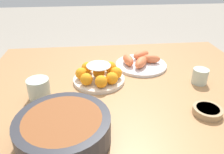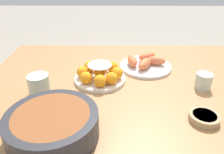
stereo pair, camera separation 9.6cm
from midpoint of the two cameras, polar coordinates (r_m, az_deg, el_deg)
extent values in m
cylinder|color=#A87547|center=(1.72, 19.23, -4.20)|extent=(0.06, 0.06, 0.71)
cylinder|color=#A87547|center=(1.65, -23.09, -6.45)|extent=(0.06, 0.06, 0.71)
cube|color=#A87547|center=(0.95, 0.72, -3.97)|extent=(1.31, 1.09, 0.03)
cylinder|color=silver|center=(1.01, -6.13, -0.74)|extent=(0.23, 0.23, 0.02)
sphere|color=orange|center=(1.00, -10.74, 0.81)|extent=(0.05, 0.05, 0.05)
sphere|color=orange|center=(0.95, -9.60, -0.67)|extent=(0.05, 0.05, 0.05)
sphere|color=orange|center=(0.92, -5.83, -1.18)|extent=(0.05, 0.05, 0.05)
sphere|color=orange|center=(0.94, -2.95, -0.41)|extent=(0.05, 0.05, 0.05)
sphere|color=orange|center=(0.98, -1.69, 1.00)|extent=(0.05, 0.05, 0.05)
sphere|color=orange|center=(1.04, -3.05, 2.52)|extent=(0.05, 0.05, 0.05)
sphere|color=orange|center=(1.06, -5.78, 2.98)|extent=(0.05, 0.05, 0.05)
sphere|color=orange|center=(1.05, -9.11, 2.36)|extent=(0.05, 0.05, 0.05)
ellipsoid|color=white|center=(0.97, -6.34, 2.93)|extent=(0.11, 0.11, 0.02)
sphere|color=orange|center=(0.99, -6.23, 1.03)|extent=(0.05, 0.05, 0.05)
cylinder|color=#2D2D33|center=(0.70, -16.45, -13.16)|extent=(0.29, 0.29, 0.09)
cylinder|color=brown|center=(0.68, -16.87, -10.82)|extent=(0.24, 0.24, 0.01)
cylinder|color=tan|center=(0.85, 20.72, -8.38)|extent=(0.10, 0.10, 0.02)
cylinder|color=olive|center=(0.85, 20.83, -7.86)|extent=(0.08, 0.08, 0.01)
cylinder|color=silver|center=(1.15, 5.22, 3.12)|extent=(0.26, 0.26, 0.01)
ellipsoid|color=#E57042|center=(1.12, 1.80, 4.42)|extent=(0.06, 0.11, 0.05)
ellipsoid|color=#E57042|center=(1.10, 5.14, 3.79)|extent=(0.10, 0.12, 0.05)
ellipsoid|color=#E57042|center=(1.15, 7.90, 4.69)|extent=(0.10, 0.07, 0.05)
ellipsoid|color=#E57042|center=(1.20, 5.35, 5.80)|extent=(0.12, 0.10, 0.04)
cylinder|color=beige|center=(1.03, 19.58, 0.14)|extent=(0.07, 0.07, 0.07)
cylinder|color=beige|center=(0.93, -21.40, -3.00)|extent=(0.09, 0.09, 0.08)
camera|label=1|loc=(0.05, -92.86, -1.55)|focal=35.00mm
camera|label=2|loc=(0.05, 87.14, 1.55)|focal=35.00mm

